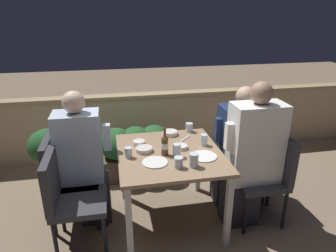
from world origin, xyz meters
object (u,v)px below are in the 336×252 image
at_px(person_navy_jumper, 238,147).
at_px(potted_plant, 49,157).
at_px(person_blue_shirt, 84,159).
at_px(person_white_polo, 251,157).
at_px(chair_right_far, 255,154).
at_px(beer_bottle, 165,145).
at_px(chair_left_far, 63,174).
at_px(chair_right_near, 269,170).
at_px(chair_left_near, 66,193).

relative_size(person_navy_jumper, potted_plant, 1.58).
xyz_separation_m(person_blue_shirt, person_white_polo, (1.47, -0.30, 0.04)).
height_order(person_white_polo, chair_right_far, person_white_polo).
xyz_separation_m(person_navy_jumper, beer_bottle, (-0.79, -0.24, 0.20)).
bearing_deg(chair_left_far, person_white_polo, -10.25).
bearing_deg(beer_bottle, person_navy_jumper, 16.97).
relative_size(person_blue_shirt, chair_right_near, 1.49).
relative_size(chair_right_far, potted_plant, 1.10).
xyz_separation_m(chair_left_near, chair_right_far, (1.83, 0.37, 0.00)).
relative_size(chair_left_far, person_blue_shirt, 0.67).
distance_m(chair_left_near, person_blue_shirt, 0.38).
relative_size(chair_left_far, person_navy_jumper, 0.70).
relative_size(chair_right_far, person_navy_jumper, 0.70).
distance_m(person_white_polo, person_navy_jumper, 0.35).
xyz_separation_m(chair_left_far, person_white_polo, (1.67, -0.30, 0.16)).
relative_size(person_blue_shirt, chair_right_far, 1.49).
xyz_separation_m(chair_right_far, person_navy_jumper, (-0.20, 0.00, 0.10)).
bearing_deg(chair_left_near, chair_right_far, 11.54).
relative_size(person_blue_shirt, potted_plant, 1.64).
relative_size(chair_right_far, beer_bottle, 3.41).
height_order(chair_left_near, chair_right_near, same).
bearing_deg(person_white_polo, person_navy_jumper, 85.51).
height_order(person_navy_jumper, potted_plant, person_navy_jumper).
height_order(chair_right_near, person_navy_jumper, person_navy_jumper).
height_order(chair_left_far, person_navy_jumper, person_navy_jumper).
distance_m(beer_bottle, potted_plant, 1.32).
xyz_separation_m(person_white_polo, beer_bottle, (-0.76, 0.10, 0.14)).
bearing_deg(person_white_polo, beer_bottle, 172.56).
relative_size(person_white_polo, beer_bottle, 5.39).
bearing_deg(potted_plant, beer_bottle, -30.81).
bearing_deg(chair_right_near, person_white_polo, 180.00).
bearing_deg(chair_left_near, person_white_polo, 1.13).
bearing_deg(chair_right_far, chair_left_near, -168.46).
height_order(chair_right_near, potted_plant, chair_right_near).
height_order(chair_right_near, person_white_polo, person_white_polo).
distance_m(chair_left_near, chair_right_far, 1.86).
distance_m(person_blue_shirt, person_white_polo, 1.50).
height_order(chair_right_far, potted_plant, chair_right_far).
bearing_deg(person_blue_shirt, person_navy_jumper, 1.53).
relative_size(chair_left_near, person_blue_shirt, 0.67).
bearing_deg(beer_bottle, chair_right_near, -5.94).
relative_size(beer_bottle, potted_plant, 0.32).
bearing_deg(chair_left_far, person_navy_jumper, 1.35).
bearing_deg(chair_right_near, person_navy_jumper, 116.12).
relative_size(chair_right_near, person_navy_jumper, 0.70).
bearing_deg(beer_bottle, person_white_polo, -7.44).
distance_m(chair_left_near, person_navy_jumper, 1.67).
height_order(chair_right_near, beer_bottle, beer_bottle).
relative_size(chair_right_near, chair_right_far, 1.00).
bearing_deg(person_blue_shirt, beer_bottle, -15.93).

